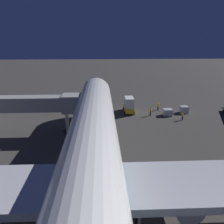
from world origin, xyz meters
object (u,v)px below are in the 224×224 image
at_px(jet_bridge, 32,104).
at_px(ground_crew_near_nose_gear, 158,106).
at_px(airliner_at_gate, 89,181).
at_px(catering_truck, 129,105).
at_px(ground_crew_marshaller_fwd, 150,111).
at_px(baggage_container_near_belt, 168,112).
at_px(ground_crew_by_belt_loader, 183,115).
at_px(traffic_cone_nose_starboard, 87,112).
at_px(baggage_container_far_row, 184,110).
at_px(traffic_cone_nose_port, 106,112).
at_px(ground_crew_by_tug, 107,112).

bearing_deg(jet_bridge, ground_crew_near_nose_gear, -153.07).
bearing_deg(ground_crew_near_nose_gear, jet_bridge, 26.93).
relative_size(airliner_at_gate, catering_truck, 14.14).
xyz_separation_m(catering_truck, ground_crew_near_nose_gear, (-7.15, -1.45, -0.80)).
bearing_deg(ground_crew_near_nose_gear, ground_crew_marshaller_fwd, 57.09).
distance_m(airliner_at_gate, ground_crew_near_nose_gear, 39.26).
distance_m(baggage_container_near_belt, ground_crew_by_belt_loader, 3.87).
bearing_deg(ground_crew_marshaller_fwd, traffic_cone_nose_starboard, -8.93).
distance_m(baggage_container_far_row, traffic_cone_nose_starboard, 22.13).
bearing_deg(catering_truck, ground_crew_near_nose_gear, -168.52).
bearing_deg(ground_crew_marshaller_fwd, traffic_cone_nose_port, -12.90).
bearing_deg(catering_truck, ground_crew_by_tug, 26.24).
xyz_separation_m(jet_bridge, baggage_container_near_belt, (-26.69, -8.90, -4.80)).
height_order(catering_truck, baggage_container_far_row, catering_truck).
height_order(ground_crew_by_belt_loader, ground_crew_marshaller_fwd, ground_crew_marshaller_fwd).
bearing_deg(jet_bridge, ground_crew_by_belt_loader, -168.72).
height_order(baggage_container_far_row, traffic_cone_nose_port, baggage_container_far_row).
bearing_deg(ground_crew_marshaller_fwd, ground_crew_near_nose_gear, -122.91).
relative_size(jet_bridge, traffic_cone_nose_starboard, 36.84).
bearing_deg(ground_crew_by_belt_loader, traffic_cone_nose_port, -18.41).
xyz_separation_m(jet_bridge, catering_truck, (-18.33, -11.49, -3.69)).
bearing_deg(ground_crew_by_tug, traffic_cone_nose_port, -86.05).
distance_m(jet_bridge, baggage_container_far_row, 33.00).
height_order(catering_truck, ground_crew_near_nose_gear, catering_truck).
xyz_separation_m(airliner_at_gate, baggage_container_far_row, (-19.92, -33.81, -4.69)).
relative_size(ground_crew_by_belt_loader, ground_crew_marshaller_fwd, 0.98).
bearing_deg(ground_crew_near_nose_gear, baggage_container_near_belt, 106.55).
xyz_separation_m(airliner_at_gate, jet_bridge, (11.00, -23.28, 0.06)).
distance_m(jet_bridge, ground_crew_by_tug, 16.74).
xyz_separation_m(jet_bridge, ground_crew_by_tug, (-13.33, -9.03, -4.57)).
relative_size(ground_crew_by_belt_loader, traffic_cone_nose_port, 3.28).
bearing_deg(ground_crew_near_nose_gear, ground_crew_by_belt_loader, 115.91).
height_order(ground_crew_near_nose_gear, ground_crew_by_tug, ground_crew_near_nose_gear).
height_order(ground_crew_near_nose_gear, traffic_cone_nose_starboard, ground_crew_near_nose_gear).
height_order(baggage_container_far_row, ground_crew_by_belt_loader, ground_crew_by_belt_loader).
bearing_deg(baggage_container_far_row, traffic_cone_nose_starboard, -1.29).
bearing_deg(airliner_at_gate, ground_crew_by_belt_loader, -121.73).
bearing_deg(ground_crew_marshaller_fwd, airliner_at_gate, 69.78).
distance_m(baggage_container_far_row, ground_crew_by_belt_loader, 5.14).
relative_size(baggage_container_far_row, ground_crew_near_nose_gear, 0.90).
relative_size(airliner_at_gate, traffic_cone_nose_port, 129.39).
distance_m(catering_truck, traffic_cone_nose_starboard, 9.67).
bearing_deg(ground_crew_by_belt_loader, traffic_cone_nose_starboard, -14.59).
height_order(traffic_cone_nose_port, traffic_cone_nose_starboard, same).
bearing_deg(baggage_container_far_row, jet_bridge, 18.81).
bearing_deg(traffic_cone_nose_port, airliner_at_gate, 86.33).
height_order(baggage_container_far_row, ground_crew_by_tug, ground_crew_by_tug).
distance_m(ground_crew_by_belt_loader, traffic_cone_nose_port, 16.64).
relative_size(baggage_container_near_belt, ground_crew_by_belt_loader, 1.05).
xyz_separation_m(baggage_container_far_row, traffic_cone_nose_starboard, (22.12, -0.50, -0.49)).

